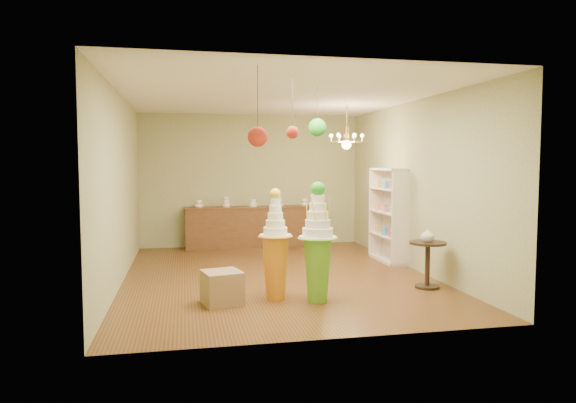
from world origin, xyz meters
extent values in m
plane|color=#593618|center=(0.00, 0.00, 0.00)|extent=(6.50, 6.50, 0.00)
plane|color=white|center=(0.00, 0.00, 3.00)|extent=(6.50, 6.50, 0.00)
cube|color=tan|center=(0.00, 3.25, 1.50)|extent=(5.00, 0.04, 3.00)
cube|color=tan|center=(0.00, -3.25, 1.50)|extent=(5.00, 0.04, 3.00)
cube|color=tan|center=(-2.50, 0.00, 1.50)|extent=(0.04, 6.50, 3.00)
cube|color=tan|center=(2.50, 0.00, 1.50)|extent=(0.04, 6.50, 3.00)
cone|color=#61AB25|center=(0.26, -1.75, 0.44)|extent=(0.50, 0.50, 0.87)
cylinder|color=white|center=(0.26, -1.75, 0.89)|extent=(0.67, 0.67, 0.03)
cylinder|color=white|center=(0.26, -1.75, 0.96)|extent=(0.55, 0.55, 0.11)
cylinder|color=white|center=(0.26, -1.75, 1.07)|extent=(0.45, 0.45, 0.11)
cylinder|color=white|center=(0.26, -1.75, 1.19)|extent=(0.37, 0.37, 0.11)
cylinder|color=white|center=(0.26, -1.75, 1.30)|extent=(0.30, 0.30, 0.11)
cylinder|color=white|center=(0.26, -1.75, 1.42)|extent=(0.25, 0.25, 0.11)
sphere|color=green|center=(0.26, -1.75, 1.55)|extent=(0.19, 0.19, 0.19)
cone|color=orange|center=(-0.28, -1.49, 0.44)|extent=(0.48, 0.48, 0.88)
cylinder|color=white|center=(-0.28, -1.49, 0.89)|extent=(0.57, 0.57, 0.03)
cylinder|color=white|center=(-0.28, -1.49, 0.96)|extent=(0.43, 0.43, 0.10)
cylinder|color=white|center=(-0.28, -1.49, 1.06)|extent=(0.34, 0.34, 0.10)
cylinder|color=white|center=(-0.28, -1.49, 1.16)|extent=(0.28, 0.28, 0.10)
cylinder|color=white|center=(-0.28, -1.49, 1.26)|extent=(0.22, 0.22, 0.10)
cylinder|color=white|center=(-0.28, -1.49, 1.36)|extent=(0.18, 0.18, 0.10)
sphere|color=yellow|center=(-0.28, -1.49, 1.48)|extent=(0.15, 0.15, 0.15)
cube|color=#91724F|center=(-1.03, -1.61, 0.22)|extent=(0.59, 0.59, 0.45)
cube|color=brown|center=(0.00, 2.97, 0.45)|extent=(3.00, 0.50, 0.90)
cube|color=brown|center=(0.00, 2.97, 0.91)|extent=(3.04, 0.54, 0.03)
cylinder|color=white|center=(-1.20, 2.97, 1.00)|extent=(0.18, 0.18, 0.16)
cylinder|color=white|center=(-0.60, 2.97, 1.04)|extent=(0.18, 0.18, 0.24)
cylinder|color=white|center=(0.00, 2.97, 1.00)|extent=(0.18, 0.18, 0.16)
cylinder|color=white|center=(0.60, 2.97, 1.04)|extent=(0.18, 0.18, 0.24)
cylinder|color=white|center=(1.20, 2.97, 1.00)|extent=(0.18, 0.18, 0.16)
cube|color=silver|center=(2.48, 0.80, 0.90)|extent=(0.04, 1.20, 1.80)
cube|color=silver|center=(2.32, 0.80, 0.50)|extent=(0.30, 1.14, 0.03)
cube|color=silver|center=(2.32, 0.80, 0.95)|extent=(0.30, 1.14, 0.03)
cube|color=silver|center=(2.32, 0.80, 1.40)|extent=(0.30, 1.14, 0.03)
cylinder|color=black|center=(2.10, -1.34, 0.02)|extent=(0.48, 0.48, 0.04)
cylinder|color=black|center=(2.10, -1.34, 0.35)|extent=(0.10, 0.10, 0.69)
cylinder|color=black|center=(2.10, -1.34, 0.69)|extent=(0.72, 0.72, 0.04)
imported|color=silver|center=(2.10, -1.34, 0.82)|extent=(0.26, 0.26, 0.21)
cylinder|color=#3F392E|center=(-0.69, -2.67, 2.60)|extent=(0.01, 0.01, 0.80)
sphere|color=#AF2A1A|center=(-0.69, -2.67, 2.20)|extent=(0.23, 0.23, 0.23)
cylinder|color=#3F392E|center=(0.38, -1.25, 2.71)|extent=(0.01, 0.01, 0.59)
sphere|color=green|center=(0.38, -1.25, 2.41)|extent=(0.26, 0.26, 0.26)
cylinder|color=#3F392E|center=(-0.17, -2.15, 2.64)|extent=(0.01, 0.01, 0.72)
sphere|color=#AF2A1A|center=(-0.17, -2.15, 2.28)|extent=(0.16, 0.16, 0.16)
cylinder|color=#E6A851|center=(1.53, 0.92, 2.75)|extent=(0.02, 0.02, 0.50)
cylinder|color=#E6A851|center=(1.53, 0.92, 2.45)|extent=(0.10, 0.10, 0.30)
sphere|color=#F3C786|center=(1.53, 0.92, 2.25)|extent=(0.18, 0.18, 0.18)
camera|label=1|loc=(-1.52, -8.47, 1.90)|focal=32.00mm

